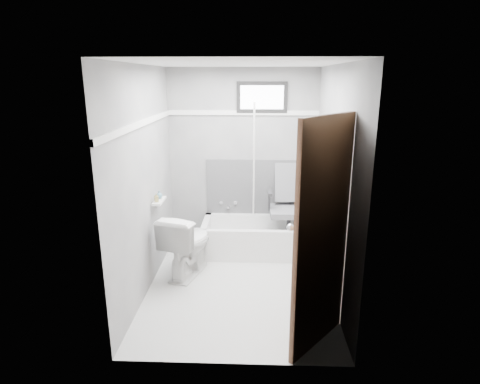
{
  "coord_description": "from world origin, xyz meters",
  "views": [
    {
      "loc": [
        0.17,
        -4.08,
        2.27
      ],
      "look_at": [
        0.0,
        0.35,
        1.0
      ],
      "focal_mm": 30.0,
      "sensor_mm": 36.0,
      "label": 1
    }
  ],
  "objects_px": {
    "soap_bottle_a": "(156,197)",
    "soap_bottle_b": "(159,194)",
    "toilet": "(187,244)",
    "office_chair": "(289,206)",
    "bathtub": "(259,237)",
    "door": "(362,253)"
  },
  "relations": [
    {
      "from": "bathtub",
      "to": "toilet",
      "type": "xyz_separation_m",
      "value": [
        -0.85,
        -0.66,
        0.17
      ]
    },
    {
      "from": "soap_bottle_a",
      "to": "soap_bottle_b",
      "type": "xyz_separation_m",
      "value": [
        0.0,
        0.14,
        -0.01
      ]
    },
    {
      "from": "office_chair",
      "to": "soap_bottle_a",
      "type": "xyz_separation_m",
      "value": [
        -1.57,
        -0.77,
        0.32
      ]
    },
    {
      "from": "toilet",
      "to": "soap_bottle_b",
      "type": "distance_m",
      "value": 0.67
    },
    {
      "from": "toilet",
      "to": "soap_bottle_a",
      "type": "distance_m",
      "value": 0.67
    },
    {
      "from": "bathtub",
      "to": "office_chair",
      "type": "xyz_separation_m",
      "value": [
        0.4,
        0.05,
        0.43
      ]
    },
    {
      "from": "bathtub",
      "to": "toilet",
      "type": "distance_m",
      "value": 1.09
    },
    {
      "from": "toilet",
      "to": "soap_bottle_b",
      "type": "height_order",
      "value": "soap_bottle_b"
    },
    {
      "from": "toilet",
      "to": "soap_bottle_b",
      "type": "xyz_separation_m",
      "value": [
        -0.32,
        0.08,
        0.58
      ]
    },
    {
      "from": "office_chair",
      "to": "soap_bottle_b",
      "type": "bearing_deg",
      "value": -159.94
    },
    {
      "from": "bathtub",
      "to": "office_chair",
      "type": "relative_size",
      "value": 1.44
    },
    {
      "from": "bathtub",
      "to": "soap_bottle_a",
      "type": "bearing_deg",
      "value": -148.49
    },
    {
      "from": "soap_bottle_a",
      "to": "soap_bottle_b",
      "type": "bearing_deg",
      "value": 90.0
    },
    {
      "from": "bathtub",
      "to": "office_chair",
      "type": "height_order",
      "value": "office_chair"
    },
    {
      "from": "toilet",
      "to": "office_chair",
      "type": "bearing_deg",
      "value": -133.6
    },
    {
      "from": "bathtub",
      "to": "office_chair",
      "type": "bearing_deg",
      "value": 7.13
    },
    {
      "from": "door",
      "to": "soap_bottle_b",
      "type": "xyz_separation_m",
      "value": [
        -1.92,
        1.63,
        -0.04
      ]
    },
    {
      "from": "toilet",
      "to": "bathtub",
      "type": "bearing_deg",
      "value": -125.44
    },
    {
      "from": "toilet",
      "to": "soap_bottle_a",
      "type": "xyz_separation_m",
      "value": [
        -0.32,
        -0.06,
        0.59
      ]
    },
    {
      "from": "door",
      "to": "soap_bottle_b",
      "type": "height_order",
      "value": "door"
    },
    {
      "from": "bathtub",
      "to": "soap_bottle_b",
      "type": "relative_size",
      "value": 16.11
    },
    {
      "from": "office_chair",
      "to": "soap_bottle_a",
      "type": "relative_size",
      "value": 10.55
    }
  ]
}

